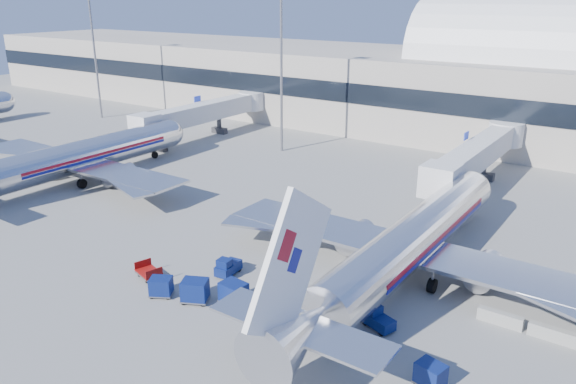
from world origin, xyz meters
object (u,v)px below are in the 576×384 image
Objects in this scene: barrier_near at (500,318)px; tug_right at (378,319)px; tug_left at (227,267)px; cart_train_c at (161,286)px; airliner_main at (407,244)px; jetbridge_mid at (209,111)px; barrier_mid at (553,334)px; cart_solo_near at (280,320)px; cart_solo_far at (431,374)px; cart_open_red at (149,273)px; airliner_mid at (73,158)px; cart_train_a at (234,293)px; cart_train_b at (195,290)px; tug_lead at (275,307)px; mast_far_west at (92,33)px; mast_west at (281,44)px; jetbridge_near at (481,152)px.

tug_right is at bearing -142.52° from barrier_near.
tug_left is 5.64m from cart_train_c.
airliner_main reaches higher than jetbridge_mid.
barrier_mid is 17.64m from cart_solo_near.
tug_right reaches higher than cart_train_c.
barrier_near is 1.22× the size of tug_left.
cart_solo_far is 23.03m from cart_open_red.
airliner_mid is 50.12m from barrier_near.
cart_train_b is (-2.52, -1.34, 0.01)m from cart_train_a.
airliner_mid is 15.31× the size of tug_lead.
mast_far_west is 7.53× the size of barrier_near.
airliner_main is 20.31m from cart_open_red.
airliner_mid is 49.83m from cart_solo_far.
mast_far_west is at bearing 137.68° from airliner_mid.
airliner_mid is (-42.00, 0.00, 0.00)m from airliner_main.
mast_west is at bearing 0.00° from mast_far_west.
cart_solo_near is (-3.63, -11.88, -1.95)m from airliner_main.
airliner_main is at bearing -84.78° from jetbridge_near.
airliner_mid is 30.57m from mast_west.
cart_train_b reaches higher than barrier_mid.
cart_solo_near is at bearing -141.12° from barrier_near.
mast_far_west is (-70.00, 25.49, 11.87)m from airliner_main.
cart_solo_near is at bearing -43.13° from jetbridge_mid.
cart_train_c is at bearing -141.35° from tug_right.
cart_solo_near is (7.38, 0.21, 0.07)m from cart_train_b.
jetbridge_mid is 1.22× the size of mast_far_west.
mast_west is 41.92m from cart_open_red.
tug_lead is (-5.20, -10.30, -2.25)m from airliner_main.
mast_far_west reaches higher than barrier_near.
jetbridge_near is at bearing 66.98° from cart_solo_near.
cart_train_b is 1.16× the size of cart_train_c.
cart_solo_far is (6.48, -11.31, -2.15)m from airliner_main.
mast_west is at bearing 152.57° from tug_right.
airliner_main is 13.21m from cart_solo_far.
airliner_main is at bearing -30.64° from jetbridge_mid.
tug_left is 1.29× the size of cart_solo_far.
jetbridge_mid is 11.51× the size of cart_train_b.
barrier_mid is 23.66m from tug_left.
tug_right is 0.99× the size of cart_solo_near.
mast_west is 44.04m from cart_train_c.
airliner_mid is 26.43m from jetbridge_mid.
jetbridge_near is at bearing 115.44° from barrier_mid.
tug_lead is at bearing -55.29° from mast_west.
barrier_near is (50.00, -2.51, -2.48)m from airliner_mid.
airliner_main is 14.96× the size of tug_right.
jetbridge_mid is 62.81m from barrier_mid.
jetbridge_near is at bearing 33.59° from airliner_mid.
cart_train_b is (-11.02, -12.10, -2.02)m from airliner_main.
barrier_mid is 18.25m from tug_lead.
cart_open_red is (53.45, -37.00, -14.39)m from mast_far_west.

